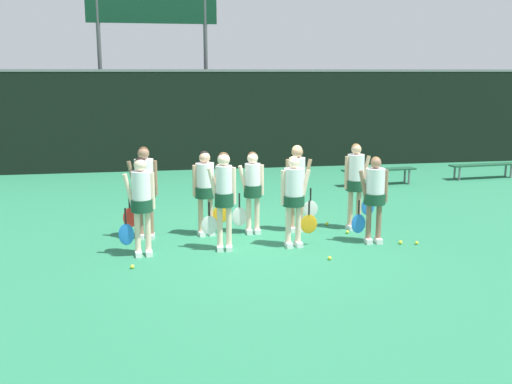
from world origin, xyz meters
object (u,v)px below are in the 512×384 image
Objects in this scene: tennis_ball_1 at (417,243)px; tennis_ball_6 at (330,258)px; tennis_ball_0 at (327,224)px; bench_far at (483,166)px; tennis_ball_2 at (307,222)px; bench_courtside at (379,171)px; player_6 at (252,186)px; player_0 at (141,198)px; player_1 at (224,193)px; player_3 at (374,192)px; player_2 at (294,193)px; player_5 at (205,185)px; player_7 at (297,180)px; tennis_ball_7 at (400,242)px; tennis_ball_3 at (132,267)px; player_8 at (356,179)px; tennis_ball_8 at (347,232)px; tennis_ball_4 at (214,226)px; tennis_ball_5 at (356,218)px; player_4 at (144,184)px; scoreboard at (152,18)px.

tennis_ball_6 is (-1.87, -0.61, 0.00)m from tennis_ball_1.
bench_far is at bearing 36.23° from tennis_ball_0.
tennis_ball_2 is at bearing 150.16° from tennis_ball_0.
bench_courtside is 6.30m from player_6.
bench_courtside is at bearing 35.06° from player_0.
bench_far is 8.03m from tennis_ball_1.
player_1 is 1.09× the size of player_3.
player_2 reaches higher than tennis_ball_6.
player_5 is 1.84m from player_7.
player_0 is 5.13m from tennis_ball_1.
tennis_ball_7 is (3.29, -0.22, -1.02)m from player_1.
tennis_ball_3 is (-5.20, -0.49, 0.00)m from tennis_ball_1.
bench_courtside is at bearing 62.07° from tennis_ball_6.
tennis_ball_2 is at bearing 83.96° from tennis_ball_6.
tennis_ball_6 is (0.42, -0.91, -0.96)m from player_2.
player_3 is at bearing 160.18° from tennis_ball_1.
tennis_ball_3 is at bearing -162.59° from player_8.
player_8 reaches higher than player_7.
player_7 reaches higher than tennis_ball_1.
player_5 is 2.45m from tennis_ball_2.
player_2 is 24.54× the size of tennis_ball_8.
bench_courtside is 1.00× the size of bench_far.
tennis_ball_7 is at bearing -50.20° from tennis_ball_8.
tennis_ball_4 is (-8.61, -4.36, -0.35)m from bench_far.
tennis_ball_5 is (1.16, 0.20, -0.00)m from tennis_ball_2.
tennis_ball_8 is at bearing 20.44° from player_1.
tennis_ball_1 is at bearing -29.12° from player_5.
tennis_ball_1 is at bearing 1.05° from player_1.
player_2 is 0.94× the size of player_4.
player_0 reaches higher than tennis_ball_4.
player_1 reaches higher than player_8.
player_8 is (2.82, 1.02, -0.01)m from player_1.
player_7 is at bearing 145.47° from tennis_ball_1.
player_7 is 25.43× the size of tennis_ball_2.
tennis_ball_7 is (3.30, -1.82, 0.00)m from tennis_ball_4.
scoreboard is at bearing 96.32° from tennis_ball_4.
tennis_ball_4 is at bearing 162.24° from player_7.
tennis_ball_0 is 2.36m from tennis_ball_4.
bench_far is at bearing 40.46° from player_1.
player_7 reaches higher than player_6.
player_8 is (2.12, -0.03, 0.08)m from player_6.
tennis_ball_8 is (2.56, -0.94, 0.00)m from tennis_ball_4.
player_3 is 0.92× the size of player_4.
tennis_ball_8 is (4.00, 0.74, -1.00)m from player_0.
player_8 is at bearing 7.30° from player_4.
player_7 reaches higher than player_5.
scoreboard is 88.06× the size of tennis_ball_0.
player_4 reaches higher than tennis_ball_6.
bench_far is 30.94× the size of tennis_ball_7.
bench_far is 8.04m from tennis_ball_8.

